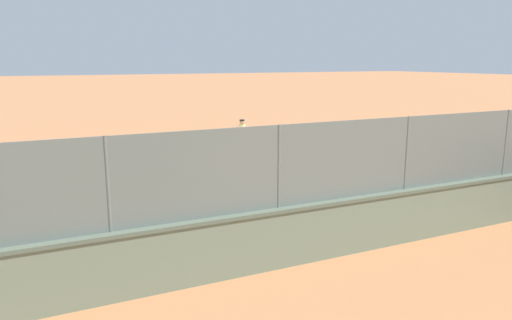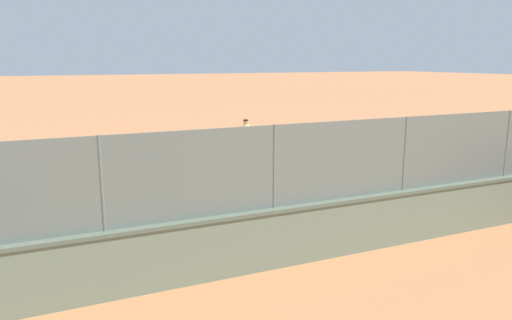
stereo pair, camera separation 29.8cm
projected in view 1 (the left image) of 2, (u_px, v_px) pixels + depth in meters
name	position (u px, v px, depth m)	size (l,w,h in m)	color
ground_plane	(185.00, 160.00, 21.27)	(260.00, 260.00, 0.00)	#B27247
perimeter_wall	(344.00, 225.00, 10.93)	(24.36, 0.97, 1.31)	slate
fence_panel_on_wall	(347.00, 160.00, 10.62)	(23.94, 0.60, 1.74)	slate
player_baseline_waiting	(242.00, 134.00, 22.56)	(0.74, 1.18, 1.61)	navy
player_crossing_court	(178.00, 207.00, 11.28)	(0.70, 1.09, 1.61)	#B2B2B2
sports_ball	(265.00, 129.00, 21.62)	(0.15, 0.15, 0.15)	#3399D8
spare_ball_by_wall	(406.00, 212.00, 13.79)	(0.10, 0.10, 0.10)	white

